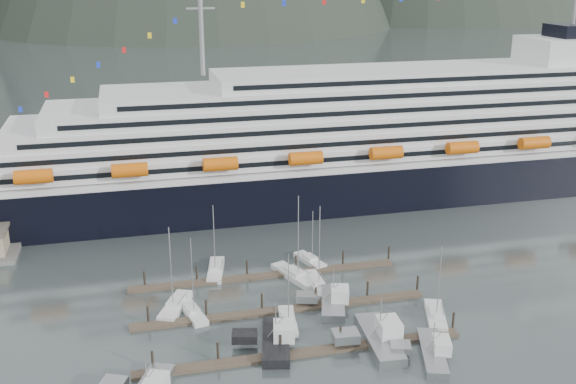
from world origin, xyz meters
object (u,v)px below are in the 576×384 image
(sailboat_c, at_px, (288,322))
(trawler_e, at_px, (332,302))
(sailboat_b, at_px, (192,312))
(trawler_b, at_px, (275,341))
(cruise_ship, at_px, (374,146))
(sailboat_a, at_px, (176,307))
(trawler_d, at_px, (378,338))
(sailboat_d, at_px, (317,285))
(sailboat_e, at_px, (216,270))
(sailboat_g, at_px, (294,276))
(trawler_c, at_px, (431,352))
(sailboat_f, at_px, (310,261))
(sailboat_h, at_px, (436,316))

(sailboat_c, height_order, trawler_e, sailboat_c)
(sailboat_b, height_order, trawler_b, sailboat_b)
(cruise_ship, bearing_deg, sailboat_a, -137.61)
(trawler_b, bearing_deg, sailboat_a, 54.00)
(trawler_e, bearing_deg, trawler_d, -149.01)
(sailboat_c, bearing_deg, cruise_ship, -23.48)
(sailboat_d, relative_size, sailboat_e, 1.14)
(sailboat_d, distance_m, sailboat_g, 5.19)
(sailboat_g, bearing_deg, trawler_d, 174.08)
(sailboat_c, distance_m, trawler_b, 6.74)
(cruise_ship, xyz_separation_m, trawler_e, (-26.67, -52.33, -11.12))
(sailboat_a, xyz_separation_m, sailboat_e, (8.26, 12.09, -0.03))
(trawler_c, height_order, trawler_d, trawler_d)
(sailboat_c, relative_size, sailboat_f, 1.16)
(sailboat_a, height_order, trawler_e, sailboat_a)
(trawler_b, height_order, trawler_c, trawler_b)
(sailboat_c, bearing_deg, sailboat_e, 29.84)
(sailboat_b, bearing_deg, trawler_e, -110.42)
(sailboat_f, relative_size, trawler_d, 0.79)
(sailboat_f, xyz_separation_m, trawler_d, (2.07, -29.93, 0.60))
(sailboat_d, xyz_separation_m, trawler_b, (-11.35, -17.01, 0.54))
(sailboat_g, height_order, sailboat_h, sailboat_g)
(sailboat_f, xyz_separation_m, sailboat_g, (-4.44, -5.66, 0.05))
(trawler_c, bearing_deg, sailboat_b, 74.97)
(sailboat_g, relative_size, trawler_d, 1.18)
(sailboat_d, bearing_deg, trawler_e, -177.79)
(sailboat_e, distance_m, trawler_e, 24.05)
(cruise_ship, bearing_deg, sailboat_f, -126.18)
(sailboat_g, relative_size, trawler_c, 1.32)
(sailboat_f, bearing_deg, sailboat_d, 153.59)
(sailboat_h, xyz_separation_m, trawler_c, (-5.37, -9.85, 0.38))
(sailboat_h, distance_m, trawler_c, 11.23)
(sailboat_e, height_order, trawler_b, sailboat_e)
(sailboat_h, distance_m, trawler_e, 16.56)
(trawler_d, bearing_deg, trawler_e, 18.41)
(sailboat_d, height_order, sailboat_e, sailboat_d)
(sailboat_d, distance_m, trawler_b, 20.46)
(cruise_ship, bearing_deg, sailboat_g, -126.46)
(sailboat_d, distance_m, trawler_c, 26.82)
(sailboat_b, bearing_deg, trawler_c, -136.03)
(sailboat_f, bearing_deg, sailboat_e, 72.18)
(sailboat_d, height_order, sailboat_h, sailboat_d)
(sailboat_a, distance_m, sailboat_c, 18.85)
(cruise_ship, xyz_separation_m, sailboat_b, (-49.09, -49.53, -11.63))
(sailboat_a, distance_m, sailboat_h, 41.60)
(cruise_ship, relative_size, sailboat_a, 13.90)
(trawler_c, bearing_deg, sailboat_f, 30.84)
(sailboat_a, bearing_deg, trawler_c, -99.55)
(sailboat_g, xyz_separation_m, sailboat_h, (17.97, -19.44, -0.02))
(sailboat_d, bearing_deg, cruise_ship, -31.90)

